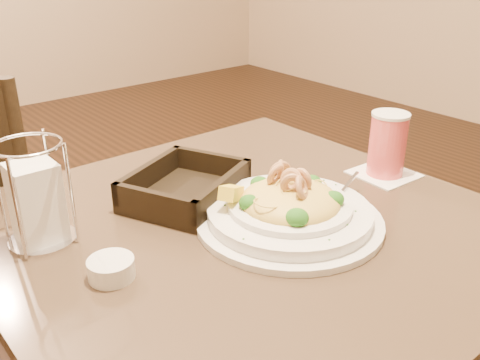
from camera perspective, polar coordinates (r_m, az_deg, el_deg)
main_table at (r=1.12m, az=0.67°, el=-14.64°), size 0.90×0.90×0.71m
pasta_bowl at (r=0.98m, az=5.28°, el=-3.08°), size 0.38×0.34×0.11m
drink_glass at (r=1.21m, az=15.45°, el=3.63°), size 0.13×0.13×0.14m
bread_basket at (r=1.08m, az=-5.84°, el=-1.02°), size 0.28×0.26×0.06m
napkin_caddy at (r=0.96m, az=-20.91°, el=-2.05°), size 0.12×0.12×0.18m
side_plate at (r=1.22m, az=-5.51°, el=1.38°), size 0.17×0.17×0.01m
butter_ramekin at (r=0.86m, az=-13.58°, el=-9.17°), size 0.09×0.09×0.03m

